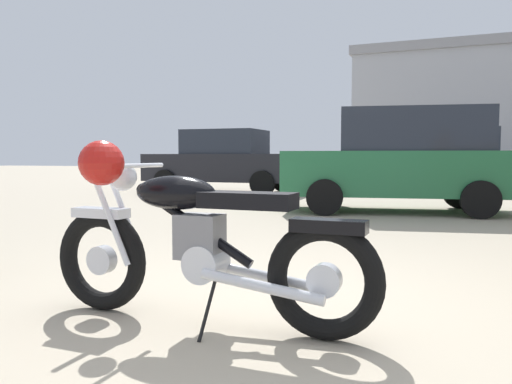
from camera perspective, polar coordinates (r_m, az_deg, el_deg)
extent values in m
plane|color=tan|center=(3.35, 3.06, -12.91)|extent=(80.00, 80.00, 0.00)
torus|color=black|center=(3.41, -16.73, -7.22)|extent=(0.65, 0.16, 0.64)
cylinder|color=silver|center=(3.41, -16.73, -7.22)|extent=(0.19, 0.09, 0.18)
torus|color=black|center=(2.77, 7.60, -9.69)|extent=(0.65, 0.16, 0.64)
cylinder|color=silver|center=(2.77, 7.60, -9.69)|extent=(0.19, 0.09, 0.18)
cube|color=silver|center=(3.37, -16.83, -2.21)|extent=(0.37, 0.16, 0.06)
cube|color=black|center=(2.71, 8.06, -3.75)|extent=(0.41, 0.16, 0.07)
cylinder|color=silver|center=(3.24, -15.91, -2.74)|extent=(0.29, 0.06, 0.58)
cylinder|color=silver|center=(3.35, -14.34, -2.48)|extent=(0.29, 0.06, 0.58)
sphere|color=silver|center=(3.25, -14.54, 1.62)|extent=(0.17, 0.17, 0.17)
cylinder|color=silver|center=(3.20, -13.41, 2.85)|extent=(0.07, 0.62, 0.03)
sphere|color=#B21914|center=(2.96, -16.77, 3.10)|extent=(0.25, 0.25, 0.25)
cylinder|color=black|center=(3.01, -7.00, -3.59)|extent=(0.76, 0.11, 0.47)
ellipsoid|color=black|center=(3.05, -8.94, -0.08)|extent=(0.53, 0.26, 0.20)
cube|color=black|center=(2.84, -0.95, -0.93)|extent=(0.55, 0.24, 0.09)
cube|color=slate|center=(3.00, -6.25, -4.93)|extent=(0.27, 0.20, 0.26)
cylinder|color=silver|center=(3.01, -5.55, -7.80)|extent=(0.23, 0.22, 0.22)
cylinder|color=silver|center=(2.78, 0.57, -10.44)|extent=(0.70, 0.11, 0.14)
cylinder|color=silver|center=(2.97, 1.99, -9.54)|extent=(0.70, 0.11, 0.14)
cylinder|color=black|center=(2.87, -5.31, -12.52)|extent=(0.04, 0.24, 0.33)
cylinder|color=black|center=(13.88, 11.19, 1.22)|extent=(0.66, 0.29, 0.64)
cylinder|color=black|center=(15.64, 11.06, 1.53)|extent=(0.66, 0.29, 0.64)
cylinder|color=black|center=(14.26, 23.33, 1.04)|extent=(0.66, 0.29, 0.64)
cylinder|color=black|center=(15.98, 21.89, 1.37)|extent=(0.66, 0.29, 0.64)
cube|color=#ADB2BC|center=(14.85, 16.94, 2.73)|extent=(4.89, 2.37, 0.74)
cube|color=#232833|center=(14.90, 18.15, 5.44)|extent=(3.68, 2.05, 0.68)
cylinder|color=black|center=(8.50, 7.63, -0.58)|extent=(0.62, 0.26, 0.60)
cylinder|color=black|center=(10.13, 8.19, 0.15)|extent=(0.62, 0.26, 0.60)
cylinder|color=black|center=(8.70, 23.62, -0.78)|extent=(0.62, 0.26, 0.60)
cylinder|color=black|center=(10.30, 21.65, -0.04)|extent=(0.62, 0.26, 0.60)
cube|color=#23663D|center=(9.31, 15.35, 2.05)|extent=(4.06, 2.08, 0.76)
cube|color=#232833|center=(9.34, 16.98, 6.56)|extent=(2.56, 1.78, 0.72)
cylinder|color=black|center=(14.23, 2.98, 1.32)|extent=(0.63, 0.22, 0.62)
cylinder|color=black|center=(12.59, 0.73, 0.98)|extent=(0.63, 0.22, 0.62)
cylinder|color=black|center=(15.22, -6.81, 1.47)|extent=(0.63, 0.22, 0.62)
cylinder|color=black|center=(13.71, -10.01, 1.16)|extent=(0.63, 0.22, 0.62)
cube|color=black|center=(13.87, -3.40, 2.74)|extent=(4.26, 1.87, 0.72)
cube|color=#232833|center=(13.87, -3.41, 5.55)|extent=(2.05, 1.63, 0.64)
cube|color=#9EA0A8|center=(34.76, 26.03, 7.30)|extent=(17.10, 14.37, 6.44)
cube|color=gray|center=(35.15, 26.21, 12.95)|extent=(17.43, 14.69, 0.50)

